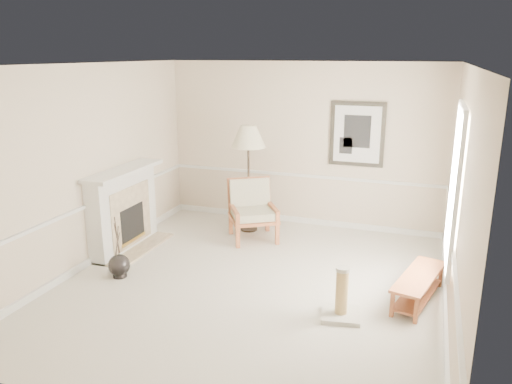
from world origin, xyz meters
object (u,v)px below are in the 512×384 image
floor_lamp (248,139)px  scratching_post (341,302)px  floor_vase (119,266)px  bench (419,284)px  armchair (252,207)px

floor_lamp → scratching_post: (2.08, -2.48, -1.42)m
floor_lamp → scratching_post: floor_lamp is taller
floor_vase → bench: (3.97, 0.65, 0.07)m
floor_lamp → floor_vase: bearing=-113.4°
bench → scratching_post: bearing=-139.4°
armchair → bench: armchair is taller
floor_vase → bench: floor_vase is taller
armchair → scratching_post: (1.91, -2.18, -0.33)m
bench → scratching_post: scratching_post is taller
floor_vase → scratching_post: (3.12, -0.07, 0.04)m
floor_lamp → scratching_post: size_ratio=2.91×
floor_vase → armchair: (1.21, 2.11, 0.37)m
floor_lamp → scratching_post: 3.54m
floor_vase → scratching_post: bearing=-1.3°
floor_vase → scratching_post: 3.12m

